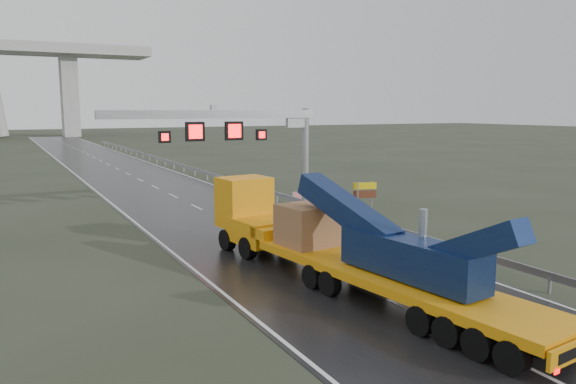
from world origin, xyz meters
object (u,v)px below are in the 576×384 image
sign_gantry (244,132)px  exit_sign_pair (365,194)px  heavy_haul_truck (324,239)px  striped_barrier (297,199)px

sign_gantry → exit_sign_pair: 9.16m
sign_gantry → exit_sign_pair: sign_gantry is taller
heavy_haul_truck → striped_barrier: size_ratio=18.21×
heavy_haul_truck → striped_barrier: heavy_haul_truck is taller
heavy_haul_truck → exit_sign_pair: heavy_haul_truck is taller
sign_gantry → exit_sign_pair: bearing=-46.5°
heavy_haul_truck → striped_barrier: (7.49, 16.26, -1.19)m
sign_gantry → striped_barrier: (4.70, 1.09, -5.09)m
sign_gantry → striped_barrier: size_ratio=14.29×
exit_sign_pair → heavy_haul_truck: bearing=-116.1°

